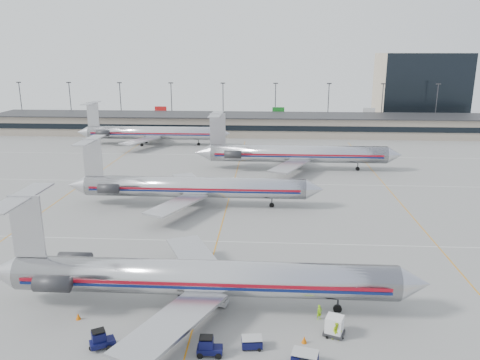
# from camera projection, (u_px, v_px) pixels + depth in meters

# --- Properties ---
(ground) EXTENTS (260.00, 260.00, 0.00)m
(ground) POSITION_uv_depth(u_px,v_px,m) (208.00, 275.00, 55.14)
(ground) COLOR gray
(ground) RESTS_ON ground
(apron_markings) EXTENTS (160.00, 0.15, 0.02)m
(apron_markings) POSITION_uv_depth(u_px,v_px,m) (217.00, 241.00, 64.76)
(apron_markings) COLOR silver
(apron_markings) RESTS_ON ground
(terminal) EXTENTS (162.00, 17.00, 6.25)m
(terminal) POSITION_uv_depth(u_px,v_px,m) (247.00, 124.00, 148.60)
(terminal) COLOR gray
(terminal) RESTS_ON ground
(light_mast_row) EXTENTS (163.60, 0.40, 15.28)m
(light_mast_row) POSITION_uv_depth(u_px,v_px,m) (249.00, 103.00, 160.67)
(light_mast_row) COLOR #38383D
(light_mast_row) RESTS_ON ground
(distant_building) EXTENTS (30.00, 20.00, 25.00)m
(distant_building) POSITION_uv_depth(u_px,v_px,m) (420.00, 88.00, 171.32)
(distant_building) COLOR tan
(distant_building) RESTS_ON ground
(jet_foreground) EXTENTS (45.09, 26.55, 11.80)m
(jet_foreground) POSITION_uv_depth(u_px,v_px,m) (195.00, 277.00, 47.19)
(jet_foreground) COLOR silver
(jet_foreground) RESTS_ON ground
(jet_second_row) EXTENTS (43.65, 25.70, 11.43)m
(jet_second_row) POSITION_uv_depth(u_px,v_px,m) (189.00, 187.00, 79.10)
(jet_second_row) COLOR silver
(jet_second_row) RESTS_ON ground
(jet_third_row) EXTENTS (45.65, 28.08, 12.48)m
(jet_third_row) POSITION_uv_depth(u_px,v_px,m) (294.00, 154.00, 103.51)
(jet_third_row) COLOR silver
(jet_third_row) RESTS_ON ground
(jet_back_row) EXTENTS (43.60, 26.82, 11.92)m
(jet_back_row) POSITION_uv_depth(u_px,v_px,m) (150.00, 133.00, 131.35)
(jet_back_row) COLOR silver
(jet_back_row) RESTS_ON ground
(tug_left) EXTENTS (2.39, 2.01, 1.74)m
(tug_left) POSITION_uv_depth(u_px,v_px,m) (101.00, 340.00, 41.27)
(tug_left) COLOR #090B36
(tug_left) RESTS_ON ground
(tug_center) EXTENTS (2.23, 1.18, 1.79)m
(tug_center) POSITION_uv_depth(u_px,v_px,m) (208.00, 347.00, 40.27)
(tug_center) COLOR #090B36
(tug_center) RESTS_ON ground
(cart_inner) EXTENTS (2.45, 1.96, 1.22)m
(cart_inner) POSITION_uv_depth(u_px,v_px,m) (305.00, 358.00, 39.04)
(cart_inner) COLOR #090B36
(cart_inner) RESTS_ON ground
(cart_outer) EXTENTS (1.92, 1.43, 1.02)m
(cart_outer) POSITION_uv_depth(u_px,v_px,m) (252.00, 342.00, 41.37)
(cart_outer) COLOR #090B36
(cart_outer) RESTS_ON ground
(uld_container) EXTENTS (2.22, 2.05, 1.90)m
(uld_container) POSITION_uv_depth(u_px,v_px,m) (334.00, 326.00, 43.11)
(uld_container) COLOR #2D2D30
(uld_container) RESTS_ON ground
(belt_loader) EXTENTS (4.80, 2.20, 2.46)m
(belt_loader) POSITION_uv_depth(u_px,v_px,m) (210.00, 298.00, 48.59)
(belt_loader) COLOR #A1A1A1
(belt_loader) RESTS_ON ground
(ramp_worker_near) EXTENTS (0.66, 0.60, 1.53)m
(ramp_worker_near) POSITION_uv_depth(u_px,v_px,m) (319.00, 312.00, 45.74)
(ramp_worker_near) COLOR #8BD614
(ramp_worker_near) RESTS_ON ground
(ramp_worker_far) EXTENTS (0.97, 0.82, 1.78)m
(ramp_worker_far) POSITION_uv_depth(u_px,v_px,m) (337.00, 332.00, 42.35)
(ramp_worker_far) COLOR #A9D514
(ramp_worker_far) RESTS_ON ground
(cone_right) EXTENTS (0.50, 0.50, 0.68)m
(cone_right) POSITION_uv_depth(u_px,v_px,m) (304.00, 340.00, 42.10)
(cone_right) COLOR #D45E07
(cone_right) RESTS_ON ground
(cone_left) EXTENTS (0.52, 0.52, 0.68)m
(cone_left) POSITION_uv_depth(u_px,v_px,m) (78.00, 316.00, 45.81)
(cone_left) COLOR #D45E07
(cone_left) RESTS_ON ground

